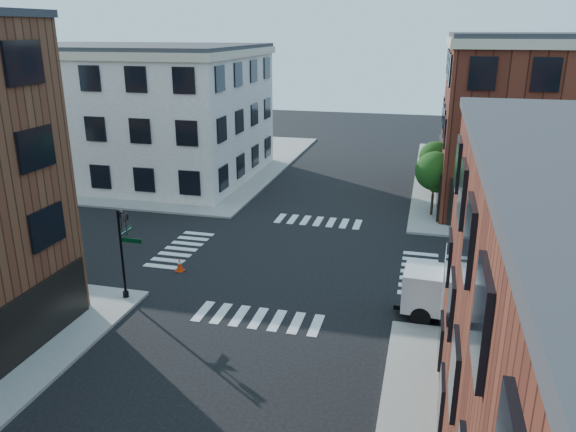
% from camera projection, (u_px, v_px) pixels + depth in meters
% --- Properties ---
extents(ground, '(120.00, 120.00, 0.00)m').
position_uv_depth(ground, '(294.00, 260.00, 32.08)').
color(ground, black).
rests_on(ground, ground).
extents(sidewalk_nw, '(30.00, 30.00, 0.15)m').
position_uv_depth(sidewalk_nw, '(140.00, 160.00, 56.26)').
color(sidewalk_nw, gray).
rests_on(sidewalk_nw, ground).
extents(building_nw, '(22.00, 16.00, 11.00)m').
position_uv_depth(building_nw, '(128.00, 113.00, 49.47)').
color(building_nw, beige).
rests_on(building_nw, ground).
extents(tree_near, '(2.69, 2.69, 4.49)m').
position_uv_depth(tree_near, '(435.00, 173.00, 38.48)').
color(tree_near, black).
rests_on(tree_near, ground).
extents(tree_far, '(2.43, 2.43, 4.07)m').
position_uv_depth(tree_far, '(435.00, 159.00, 44.09)').
color(tree_far, black).
rests_on(tree_far, ground).
extents(signal_pole, '(1.29, 1.24, 4.60)m').
position_uv_depth(signal_pole, '(124.00, 244.00, 26.61)').
color(signal_pole, black).
rests_on(signal_pole, ground).
extents(box_truck, '(7.35, 2.55, 3.28)m').
position_uv_depth(box_truck, '(489.00, 290.00, 24.59)').
color(box_truck, white).
rests_on(box_truck, ground).
extents(traffic_cone, '(0.48, 0.48, 0.79)m').
position_uv_depth(traffic_cone, '(180.00, 264.00, 30.54)').
color(traffic_cone, red).
rests_on(traffic_cone, ground).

